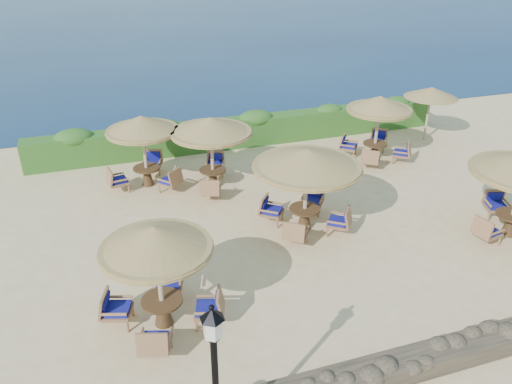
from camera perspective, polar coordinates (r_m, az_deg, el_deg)
name	(u,v)px	position (r m, az deg, el deg)	size (l,w,h in m)	color
ground	(312,224)	(15.98, 6.40, -3.66)	(120.00, 120.00, 0.00)	beige
hedge	(245,131)	(21.82, -1.28, 6.93)	(18.00, 0.90, 1.20)	#24511A
stone_wall	(432,358)	(11.69, 19.51, -17.46)	(15.00, 0.65, 0.44)	brown
extra_parasol	(431,93)	(23.12, 19.40, 10.67)	(2.30, 2.30, 2.41)	tan
cafe_set_0	(158,262)	(11.31, -11.16, -7.91)	(2.88, 2.88, 2.65)	tan
cafe_set_1	(307,172)	(14.85, 5.82, 2.29)	(3.28, 3.28, 2.65)	tan
cafe_set_3	(143,138)	(18.06, -12.78, 6.08)	(2.72, 2.72, 2.65)	tan
cafe_set_4	(211,135)	(17.47, -5.14, 6.54)	(2.88, 2.88, 2.65)	tan
cafe_set_5	(378,118)	(20.48, 13.79, 8.21)	(2.63, 2.63, 2.65)	tan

